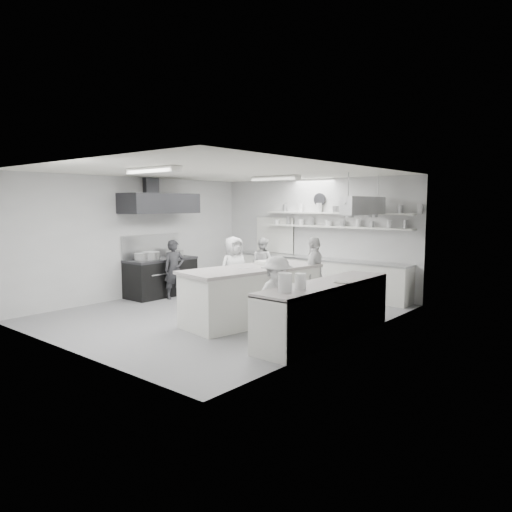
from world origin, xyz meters
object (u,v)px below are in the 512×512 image
Objects in this scene: prep_island at (252,296)px; back_counter at (317,276)px; stove at (161,278)px; cook_back at (263,263)px; right_counter at (325,311)px; cook_stove at (174,269)px.

back_counter is at bearing 110.46° from prep_island.
stove is 2.79m from cook_back.
cook_back is at bearing 142.08° from right_counter.
stove is 5.28m from right_counter.
right_counter is 2.26× the size of cook_stove.
prep_island is at bearing 126.00° from cook_back.
prep_island is at bearing -8.88° from stove.
cook_back is at bearing 135.73° from prep_island.
cook_back is at bearing 59.88° from stove.
stove is at bearing -178.86° from prep_island.
prep_island is (-1.73, 0.05, 0.05)m from right_counter.
stove is at bearing 173.48° from right_counter.
right_counter is at bearing -6.52° from stove.
stove is 0.36× the size of back_counter.
right_counter is at bearing 8.35° from prep_island.
prep_island is 2.99m from cook_stove.
back_counter is 1.78× the size of prep_island.
right_counter is (2.35, -3.40, 0.01)m from back_counter.
back_counter is at bearing 43.99° from stove.
cook_stove reaches higher than cook_back.
cook_back is (-3.86, 3.00, 0.24)m from right_counter.
cook_stove is (-2.94, 0.50, 0.21)m from prep_island.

